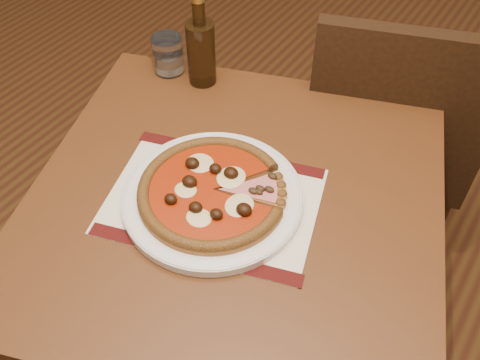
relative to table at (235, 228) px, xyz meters
name	(u,v)px	position (x,y,z in m)	size (l,w,h in m)	color
table	(235,228)	(0.00, 0.00, 0.00)	(1.02, 1.02, 0.75)	brown
chair_far	(387,136)	(0.12, 0.57, -0.12)	(0.56, 0.56, 0.93)	black
placemat	(213,201)	(-0.03, -0.03, 0.10)	(0.40, 0.29, 0.00)	white
plate	(213,197)	(-0.03, -0.03, 0.11)	(0.35, 0.35, 0.02)	white
pizza	(212,190)	(-0.03, -0.03, 0.13)	(0.29, 0.29, 0.04)	#AD6729
ham_slice	(261,188)	(0.04, 0.03, 0.13)	(0.13, 0.11, 0.02)	#AD6729
water_glass	(168,54)	(-0.36, 0.25, 0.15)	(0.07, 0.07, 0.09)	white
bottle	(201,50)	(-0.27, 0.26, 0.19)	(0.07, 0.07, 0.22)	#37220D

